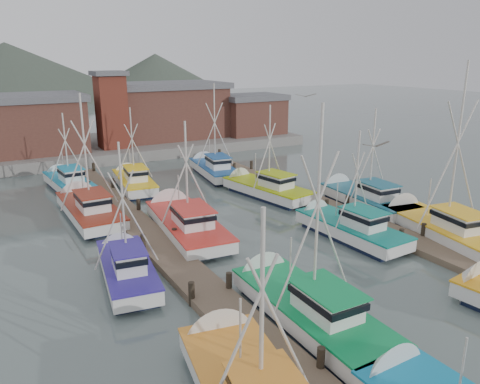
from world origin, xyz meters
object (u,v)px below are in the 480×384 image
boat_4 (303,305)px  boat_8 (185,222)px  lookout_tower (111,109)px  boat_12 (133,181)px

boat_4 → boat_8: (-0.26, 12.60, -0.01)m
lookout_tower → boat_8: (-2.44, -25.91, -4.87)m
boat_4 → boat_12: boat_4 is taller
boat_8 → boat_12: size_ratio=1.23×
lookout_tower → boat_8: 26.47m
lookout_tower → boat_4: (-2.18, -38.51, -4.86)m
lookout_tower → boat_12: 14.76m
lookout_tower → boat_8: bearing=-95.4°
lookout_tower → boat_4: size_ratio=0.81×
boat_4 → boat_8: 12.61m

